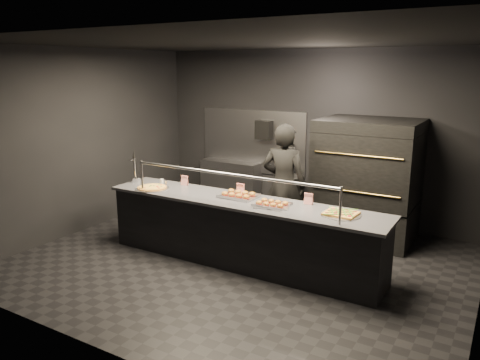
{
  "coord_description": "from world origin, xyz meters",
  "views": [
    {
      "loc": [
        3.11,
        -5.3,
        2.69
      ],
      "look_at": [
        -0.13,
        0.2,
        1.14
      ],
      "focal_mm": 35.0,
      "sensor_mm": 36.0,
      "label": 1
    }
  ],
  "objects": [
    {
      "name": "towel_dispenser",
      "position": [
        -0.9,
        2.39,
        1.55
      ],
      "size": [
        0.3,
        0.2,
        0.35
      ],
      "primitive_type": "cube",
      "color": "black",
      "rests_on": "room"
    },
    {
      "name": "tent_cards",
      "position": [
        -0.16,
        0.28,
        1.0
      ],
      "size": [
        2.16,
        0.04,
        0.15
      ],
      "color": "white",
      "rests_on": "service_counter"
    },
    {
      "name": "worker",
      "position": [
        0.18,
        0.98,
        0.94
      ],
      "size": [
        0.74,
        0.53,
        1.88
      ],
      "primitive_type": "imported",
      "rotation": [
        0.0,
        0.0,
        3.26
      ],
      "color": "black",
      "rests_on": "ground"
    },
    {
      "name": "trash_bin",
      "position": [
        -0.2,
        2.07,
        0.41
      ],
      "size": [
        0.49,
        0.49,
        0.82
      ],
      "primitive_type": "cylinder",
      "color": "black",
      "rests_on": "ground"
    },
    {
      "name": "square_pizza",
      "position": [
        1.4,
        0.05,
        0.94
      ],
      "size": [
        0.49,
        0.49,
        0.05
      ],
      "color": "silver",
      "rests_on": "service_counter"
    },
    {
      "name": "service_counter",
      "position": [
        0.0,
        -0.0,
        0.46
      ],
      "size": [
        4.1,
        0.78,
        1.37
      ],
      "color": "black",
      "rests_on": "ground"
    },
    {
      "name": "condiment_jar",
      "position": [
        -1.46,
        0.12,
        0.96
      ],
      "size": [
        0.14,
        0.05,
        0.09
      ],
      "color": "silver",
      "rests_on": "service_counter"
    },
    {
      "name": "room",
      "position": [
        -0.02,
        0.05,
        1.5
      ],
      "size": [
        6.04,
        6.0,
        3.0
      ],
      "color": "black",
      "rests_on": "ground"
    },
    {
      "name": "round_pizza",
      "position": [
        -1.45,
        -0.15,
        0.94
      ],
      "size": [
        0.5,
        0.5,
        0.03
      ],
      "color": "silver",
      "rests_on": "service_counter"
    },
    {
      "name": "pizza_oven",
      "position": [
        1.2,
        1.9,
        0.97
      ],
      "size": [
        1.5,
        1.23,
        1.91
      ],
      "color": "black",
      "rests_on": "ground"
    },
    {
      "name": "slider_tray_b",
      "position": [
        0.5,
        -0.04,
        0.95
      ],
      "size": [
        0.53,
        0.45,
        0.07
      ],
      "color": "silver",
      "rests_on": "service_counter"
    },
    {
      "name": "slider_tray_a",
      "position": [
        -0.1,
        0.11,
        0.95
      ],
      "size": [
        0.52,
        0.39,
        0.08
      ],
      "color": "silver",
      "rests_on": "service_counter"
    },
    {
      "name": "fire_extinguisher",
      "position": [
        -0.35,
        2.4,
        1.06
      ],
      "size": [
        0.14,
        0.14,
        0.51
      ],
      "color": "#B2B2B7",
      "rests_on": "room"
    },
    {
      "name": "beer_tap",
      "position": [
        -1.95,
        0.03,
        1.07
      ],
      "size": [
        0.13,
        0.19,
        0.52
      ],
      "color": "silver",
      "rests_on": "service_counter"
    },
    {
      "name": "prep_shelf",
      "position": [
        -1.6,
        2.32,
        0.45
      ],
      "size": [
        1.2,
        0.35,
        0.9
      ],
      "primitive_type": "cube",
      "color": "#99999E",
      "rests_on": "ground"
    }
  ]
}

